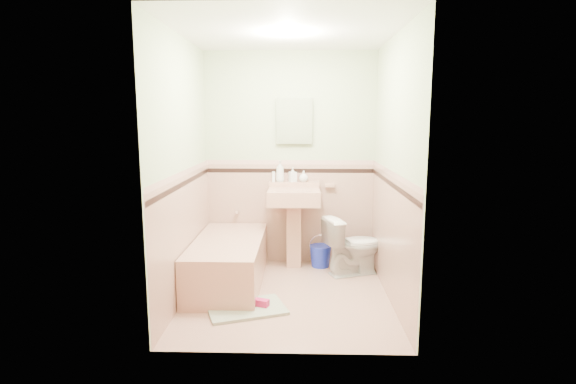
{
  "coord_description": "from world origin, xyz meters",
  "views": [
    {
      "loc": [
        0.13,
        -4.21,
        1.73
      ],
      "look_at": [
        0.0,
        0.25,
        1.0
      ],
      "focal_mm": 28.01,
      "sensor_mm": 36.0,
      "label": 1
    }
  ],
  "objects_px": {
    "soap_bottle_left": "(280,171)",
    "soap_bottle_right": "(304,176)",
    "toilet": "(353,245)",
    "bathtub": "(229,263)",
    "bucket": "(320,256)",
    "soap_bottle_mid": "(293,174)",
    "sink": "(294,229)",
    "shoe": "(261,302)",
    "medicine_cabinet": "(294,121)"
  },
  "relations": [
    {
      "from": "soap_bottle_left",
      "to": "toilet",
      "type": "distance_m",
      "value": 1.21
    },
    {
      "from": "bathtub",
      "to": "shoe",
      "type": "relative_size",
      "value": 9.79
    },
    {
      "from": "bathtub",
      "to": "sink",
      "type": "height_order",
      "value": "sink"
    },
    {
      "from": "medicine_cabinet",
      "to": "bathtub",
      "type": "bearing_deg",
      "value": -132.58
    },
    {
      "from": "toilet",
      "to": "soap_bottle_right",
      "type": "bearing_deg",
      "value": 35.81
    },
    {
      "from": "soap_bottle_left",
      "to": "sink",
      "type": "bearing_deg",
      "value": -47.25
    },
    {
      "from": "bathtub",
      "to": "bucket",
      "type": "xyz_separation_m",
      "value": [
        0.99,
        0.58,
        -0.1
      ]
    },
    {
      "from": "bucket",
      "to": "soap_bottle_mid",
      "type": "bearing_deg",
      "value": 158.77
    },
    {
      "from": "sink",
      "to": "shoe",
      "type": "relative_size",
      "value": 6.07
    },
    {
      "from": "bathtub",
      "to": "medicine_cabinet",
      "type": "relative_size",
      "value": 3.36
    },
    {
      "from": "soap_bottle_left",
      "to": "medicine_cabinet",
      "type": "bearing_deg",
      "value": 10.22
    },
    {
      "from": "bathtub",
      "to": "soap_bottle_left",
      "type": "xyz_separation_m",
      "value": [
        0.51,
        0.71,
        0.89
      ]
    },
    {
      "from": "medicine_cabinet",
      "to": "soap_bottle_left",
      "type": "height_order",
      "value": "medicine_cabinet"
    },
    {
      "from": "soap_bottle_mid",
      "to": "soap_bottle_right",
      "type": "bearing_deg",
      "value": 0.0
    },
    {
      "from": "soap_bottle_right",
      "to": "bucket",
      "type": "height_order",
      "value": "soap_bottle_right"
    },
    {
      "from": "toilet",
      "to": "shoe",
      "type": "height_order",
      "value": "toilet"
    },
    {
      "from": "bathtub",
      "to": "soap_bottle_left",
      "type": "relative_size",
      "value": 6.02
    },
    {
      "from": "soap_bottle_left",
      "to": "soap_bottle_mid",
      "type": "height_order",
      "value": "soap_bottle_left"
    },
    {
      "from": "soap_bottle_left",
      "to": "shoe",
      "type": "bearing_deg",
      "value": -95.13
    },
    {
      "from": "sink",
      "to": "shoe",
      "type": "distance_m",
      "value": 1.27
    },
    {
      "from": "sink",
      "to": "bucket",
      "type": "bearing_deg",
      "value": 9.23
    },
    {
      "from": "toilet",
      "to": "bucket",
      "type": "bearing_deg",
      "value": 35.25
    },
    {
      "from": "soap_bottle_right",
      "to": "soap_bottle_mid",
      "type": "bearing_deg",
      "value": 180.0
    },
    {
      "from": "soap_bottle_mid",
      "to": "shoe",
      "type": "distance_m",
      "value": 1.71
    },
    {
      "from": "soap_bottle_left",
      "to": "soap_bottle_right",
      "type": "distance_m",
      "value": 0.28
    },
    {
      "from": "sink",
      "to": "soap_bottle_mid",
      "type": "xyz_separation_m",
      "value": [
        -0.02,
        0.18,
        0.62
      ]
    },
    {
      "from": "soap_bottle_right",
      "to": "bathtub",
      "type": "bearing_deg",
      "value": -138.11
    },
    {
      "from": "bathtub",
      "to": "sink",
      "type": "xyz_separation_m",
      "value": [
        0.68,
        0.53,
        0.24
      ]
    },
    {
      "from": "soap_bottle_right",
      "to": "shoe",
      "type": "height_order",
      "value": "soap_bottle_right"
    },
    {
      "from": "toilet",
      "to": "bucket",
      "type": "height_order",
      "value": "toilet"
    },
    {
      "from": "medicine_cabinet",
      "to": "bucket",
      "type": "xyz_separation_m",
      "value": [
        0.31,
        -0.16,
        -1.57
      ]
    },
    {
      "from": "medicine_cabinet",
      "to": "soap_bottle_left",
      "type": "xyz_separation_m",
      "value": [
        -0.17,
        -0.03,
        -0.58
      ]
    },
    {
      "from": "shoe",
      "to": "soap_bottle_left",
      "type": "bearing_deg",
      "value": 105.11
    },
    {
      "from": "medicine_cabinet",
      "to": "bucket",
      "type": "height_order",
      "value": "medicine_cabinet"
    },
    {
      "from": "soap_bottle_right",
      "to": "bucket",
      "type": "distance_m",
      "value": 0.96
    },
    {
      "from": "soap_bottle_right",
      "to": "sink",
      "type": "bearing_deg",
      "value": -121.81
    },
    {
      "from": "toilet",
      "to": "bucket",
      "type": "relative_size",
      "value": 2.58
    },
    {
      "from": "soap_bottle_left",
      "to": "toilet",
      "type": "xyz_separation_m",
      "value": [
        0.84,
        -0.37,
        -0.79
      ]
    },
    {
      "from": "soap_bottle_right",
      "to": "toilet",
      "type": "distance_m",
      "value": 0.99
    },
    {
      "from": "soap_bottle_left",
      "to": "soap_bottle_mid",
      "type": "distance_m",
      "value": 0.15
    },
    {
      "from": "soap_bottle_left",
      "to": "soap_bottle_right",
      "type": "relative_size",
      "value": 1.89
    },
    {
      "from": "soap_bottle_mid",
      "to": "toilet",
      "type": "distance_m",
      "value": 1.08
    },
    {
      "from": "bathtub",
      "to": "medicine_cabinet",
      "type": "height_order",
      "value": "medicine_cabinet"
    },
    {
      "from": "soap_bottle_left",
      "to": "soap_bottle_mid",
      "type": "bearing_deg",
      "value": 0.0
    },
    {
      "from": "bathtub",
      "to": "soap_bottle_right",
      "type": "distance_m",
      "value": 1.35
    },
    {
      "from": "soap_bottle_left",
      "to": "toilet",
      "type": "relative_size",
      "value": 0.38
    },
    {
      "from": "soap_bottle_right",
      "to": "soap_bottle_left",
      "type": "bearing_deg",
      "value": 180.0
    },
    {
      "from": "medicine_cabinet",
      "to": "bucket",
      "type": "bearing_deg",
      "value": -26.77
    },
    {
      "from": "soap_bottle_left",
      "to": "toilet",
      "type": "height_order",
      "value": "soap_bottle_left"
    },
    {
      "from": "medicine_cabinet",
      "to": "soap_bottle_mid",
      "type": "height_order",
      "value": "medicine_cabinet"
    }
  ]
}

